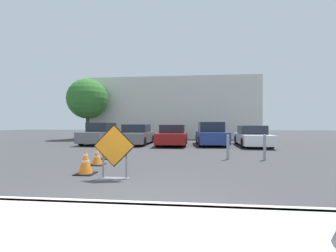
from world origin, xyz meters
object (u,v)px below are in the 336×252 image
traffic_cone_third (107,151)px  parked_car_second (136,135)px  traffic_cone_fifth (118,144)px  parked_car_fifth (252,137)px  traffic_cone_second (97,157)px  parked_car_third (173,136)px  parked_car_nearest (101,134)px  parked_car_fourth (211,135)px  traffic_cone_nearest (85,162)px  traffic_cone_fourth (114,148)px  bollard_nearest (228,146)px  bollard_second (265,147)px  road_closed_sign (114,150)px

traffic_cone_third → parked_car_second: (-0.45, 6.83, 0.32)m
traffic_cone_fifth → parked_car_fifth: 8.70m
traffic_cone_second → parked_car_third: 8.27m
parked_car_nearest → parked_car_fourth: parked_car_fourth is taller
traffic_cone_nearest → parked_car_nearest: (-3.52, 9.68, 0.36)m
parked_car_nearest → parked_car_fifth: 10.55m
parked_car_fifth → parked_car_nearest: bearing=0.5°
traffic_cone_fifth → traffic_cone_nearest: bearing=-80.8°
parked_car_second → parked_car_third: size_ratio=0.91×
traffic_cone_fourth → bollard_nearest: size_ratio=0.65×
traffic_cone_third → parked_car_fifth: parked_car_fifth is taller
parked_car_third → bollard_second: size_ratio=4.55×
parked_car_third → parked_car_fourth: parked_car_fourth is taller
road_closed_sign → bollard_nearest: (3.47, 3.63, -0.22)m
parked_car_second → parked_car_fourth: bearing=-177.8°
parked_car_second → parked_car_third: 2.64m
traffic_cone_second → bollard_nearest: size_ratio=0.59×
parked_car_second → road_closed_sign: bearing=102.1°
parked_car_nearest → parked_car_second: size_ratio=1.01×
parked_car_fourth → parked_car_fifth: size_ratio=0.92×
bollard_nearest → parked_car_fifth: bearing=67.3°
parked_car_nearest → traffic_cone_nearest: bearing=112.6°
traffic_cone_second → bollard_nearest: (4.76, 1.72, 0.24)m
traffic_cone_fifth → bollard_second: (6.83, -2.49, 0.19)m
traffic_cone_fourth → traffic_cone_fifth: (-0.23, 1.35, 0.03)m
traffic_cone_fourth → parked_car_third: bearing=64.7°
traffic_cone_fifth → parked_car_nearest: parked_car_nearest is taller
parked_car_fourth → bollard_nearest: bearing=88.5°
traffic_cone_fourth → parked_car_nearest: (-2.83, 5.38, 0.40)m
road_closed_sign → bollard_second: road_closed_sign is taller
traffic_cone_fourth → parked_car_nearest: size_ratio=0.15×
traffic_cone_fourth → parked_car_fourth: (5.07, 5.43, 0.41)m
parked_car_third → bollard_nearest: parked_car_third is taller
traffic_cone_fifth → bollard_nearest: 5.95m
traffic_cone_fourth → parked_car_second: bearing=92.1°
road_closed_sign → bollard_second: size_ratio=1.37×
traffic_cone_nearest → parked_car_fifth: parked_car_fifth is taller
traffic_cone_second → traffic_cone_fourth: traffic_cone_fourth is taller
parked_car_fourth → parked_car_third: bearing=3.7°
parked_car_nearest → bollard_second: 11.48m
road_closed_sign → traffic_cone_nearest: bearing=154.5°
traffic_cone_third → parked_car_fourth: (4.82, 6.91, 0.38)m
traffic_cone_third → parked_car_third: bearing=71.8°
traffic_cone_third → bollard_nearest: bearing=3.9°
parked_car_second → bollard_second: parked_car_second is taller
traffic_cone_nearest → traffic_cone_fifth: traffic_cone_nearest is taller
parked_car_second → bollard_nearest: parked_car_second is taller
traffic_cone_fourth → bollard_nearest: bollard_nearest is taller
parked_car_nearest → bollard_second: size_ratio=4.16×
parked_car_fourth → parked_car_fifth: parked_car_fourth is taller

